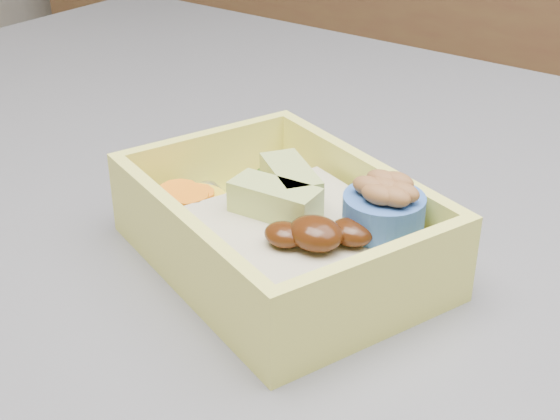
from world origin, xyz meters
The scene contains 1 object.
bento_box centered at (-0.02, -0.13, 0.94)m, with size 0.23×0.19×0.07m.
Camera 1 is at (0.22, -0.46, 1.18)m, focal length 50.00 mm.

